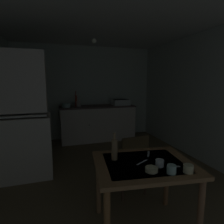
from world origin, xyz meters
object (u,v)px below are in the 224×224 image
object	(u,v)px
hutch_cabinet	(22,120)
serving_bowl_wide	(152,169)
chair_far_side	(131,162)
hand_pump	(76,100)
mug_dark	(160,163)
mixing_bowl_counter	(66,105)
sink_basin	(121,102)
glass_bottle	(114,149)
dining_table	(144,172)

from	to	relation	value
hutch_cabinet	serving_bowl_wide	size ratio (longest dim) A/B	17.17
chair_far_side	hand_pump	bearing A→B (deg)	98.84
hutch_cabinet	serving_bowl_wide	world-z (taller)	hutch_cabinet
chair_far_side	mug_dark	xyz separation A→B (m)	(-0.03, -0.75, 0.31)
hand_pump	mixing_bowl_counter	world-z (taller)	hand_pump
mug_dark	serving_bowl_wide	bearing A→B (deg)	-151.13
chair_far_side	serving_bowl_wide	distance (m)	0.89
sink_basin	glass_bottle	bearing A→B (deg)	-111.18
hutch_cabinet	hand_pump	world-z (taller)	hutch_cabinet
mixing_bowl_counter	serving_bowl_wide	size ratio (longest dim) A/B	1.81
sink_basin	mixing_bowl_counter	xyz separation A→B (m)	(-1.43, -0.05, -0.03)
mixing_bowl_counter	glass_bottle	world-z (taller)	glass_bottle
hand_pump	dining_table	size ratio (longest dim) A/B	0.37
serving_bowl_wide	glass_bottle	xyz separation A→B (m)	(-0.23, 0.35, 0.09)
chair_far_side	mug_dark	distance (m)	0.81
hand_pump	mixing_bowl_counter	size ratio (longest dim) A/B	1.88
mixing_bowl_counter	dining_table	world-z (taller)	mixing_bowl_counter
mixing_bowl_counter	dining_table	size ratio (longest dim) A/B	0.20
hand_pump	chair_far_side	xyz separation A→B (m)	(0.40, -2.58, -0.61)
mixing_bowl_counter	sink_basin	bearing A→B (deg)	2.00
dining_table	serving_bowl_wide	distance (m)	0.23
hutch_cabinet	sink_basin	world-z (taller)	hutch_cabinet
sink_basin	serving_bowl_wide	xyz separation A→B (m)	(-0.93, -3.35, -0.22)
serving_bowl_wide	hand_pump	bearing A→B (deg)	94.17
hand_pump	serving_bowl_wide	bearing A→B (deg)	-85.83
chair_far_side	mug_dark	size ratio (longest dim) A/B	10.63
sink_basin	serving_bowl_wide	size ratio (longest dim) A/B	3.83
hutch_cabinet	mixing_bowl_counter	bearing A→B (deg)	62.58
glass_bottle	mixing_bowl_counter	bearing A→B (deg)	95.21
dining_table	glass_bottle	size ratio (longest dim) A/B	3.76
hand_pump	serving_bowl_wide	distance (m)	3.42
serving_bowl_wide	mixing_bowl_counter	bearing A→B (deg)	98.64
sink_basin	serving_bowl_wide	distance (m)	3.49
mixing_bowl_counter	mug_dark	size ratio (longest dim) A/B	2.64
dining_table	sink_basin	bearing A→B (deg)	73.98
hand_pump	glass_bottle	bearing A→B (deg)	-89.72
dining_table	chair_far_side	bearing A→B (deg)	78.35
mixing_bowl_counter	glass_bottle	xyz separation A→B (m)	(0.27, -2.95, -0.10)
hand_pump	sink_basin	bearing A→B (deg)	-2.20
hutch_cabinet	glass_bottle	xyz separation A→B (m)	(1.05, -1.44, -0.08)
dining_table	serving_bowl_wide	size ratio (longest dim) A/B	9.17
sink_basin	glass_bottle	xyz separation A→B (m)	(-1.16, -3.00, -0.13)
mixing_bowl_counter	mug_dark	distance (m)	3.30
hand_pump	dining_table	xyz separation A→B (m)	(0.27, -3.20, -0.44)
serving_bowl_wide	dining_table	bearing A→B (deg)	82.76
dining_table	mug_dark	size ratio (longest dim) A/B	13.39
sink_basin	hand_pump	world-z (taller)	hand_pump
chair_far_side	glass_bottle	size ratio (longest dim) A/B	2.98
hutch_cabinet	sink_basin	size ratio (longest dim) A/B	4.48
mixing_bowl_counter	serving_bowl_wide	distance (m)	3.35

